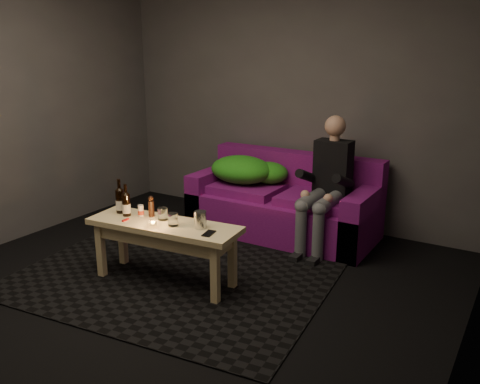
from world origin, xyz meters
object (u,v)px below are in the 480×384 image
object	(u,v)px
sofa	(285,205)
coffee_table	(164,234)
beer_bottle_b	(126,204)
steel_cup	(200,220)
person	(327,182)
beer_bottle_a	(120,200)

from	to	relation	value
sofa	coffee_table	bearing A→B (deg)	-101.24
beer_bottle_b	steel_cup	distance (m)	0.67
person	beer_bottle_b	size ratio (longest dim) A/B	4.63
coffee_table	person	bearing A→B (deg)	59.92
steel_cup	beer_bottle_b	bearing A→B (deg)	-173.54
steel_cup	coffee_table	bearing A→B (deg)	-169.92
sofa	beer_bottle_b	bearing A→B (deg)	-113.38
beer_bottle_b	steel_cup	bearing A→B (deg)	6.46
beer_bottle_a	person	bearing A→B (deg)	47.27
sofa	beer_bottle_b	xyz separation A→B (m)	(-0.66, -1.52, 0.31)
sofa	beer_bottle_a	xyz separation A→B (m)	(-0.76, -1.49, 0.32)
coffee_table	beer_bottle_a	bearing A→B (deg)	178.68
coffee_table	steel_cup	bearing A→B (deg)	10.08
sofa	beer_bottle_b	world-z (taller)	sofa
coffee_table	beer_bottle_b	size ratio (longest dim) A/B	4.80
coffee_table	beer_bottle_b	world-z (taller)	beer_bottle_b
beer_bottle_a	steel_cup	size ratio (longest dim) A/B	2.19
coffee_table	steel_cup	xyz separation A→B (m)	(0.31, 0.05, 0.15)
person	beer_bottle_b	xyz separation A→B (m)	(-1.15, -1.38, -0.03)
beer_bottle_a	beer_bottle_b	bearing A→B (deg)	-17.83
person	coffee_table	bearing A→B (deg)	-120.08
sofa	coffee_table	size ratio (longest dim) A/B	1.44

